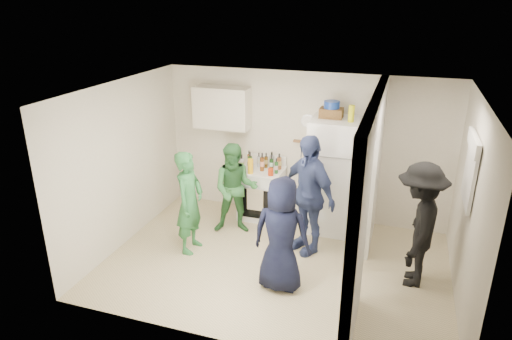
{
  "coord_description": "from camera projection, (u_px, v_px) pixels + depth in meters",
  "views": [
    {
      "loc": [
        1.52,
        -5.47,
        3.62
      ],
      "look_at": [
        -0.42,
        0.4,
        1.25
      ],
      "focal_mm": 32.0,
      "sensor_mm": 36.0,
      "label": 1
    }
  ],
  "objects": [
    {
      "name": "nook_window",
      "position": [
        472.0,
        171.0,
        5.48
      ],
      "size": [
        0.03,
        0.7,
        0.8
      ],
      "primitive_type": "cube",
      "color": "black",
      "rests_on": "wall_right"
    },
    {
      "name": "wall_left",
      "position": [
        123.0,
        164.0,
        6.84
      ],
      "size": [
        0.0,
        3.4,
        3.4
      ],
      "primitive_type": "plane",
      "rotation": [
        1.57,
        0.0,
        1.57
      ],
      "color": "silver",
      "rests_on": "floor"
    },
    {
      "name": "bottle_e",
      "position": [
        272.0,
        159.0,
        7.77
      ],
      "size": [
        0.08,
        0.08,
        0.27
      ],
      "primitive_type": "cylinder",
      "color": "#929AA1",
      "rests_on": "stove"
    },
    {
      "name": "fridge",
      "position": [
        333.0,
        176.0,
        7.28
      ],
      "size": [
        0.77,
        0.74,
        1.86
      ],
      "primitive_type": "cube",
      "color": "white",
      "rests_on": "floor"
    },
    {
      "name": "yellow_cup_stack_stove",
      "position": [
        251.0,
        166.0,
        7.47
      ],
      "size": [
        0.09,
        0.09,
        0.25
      ],
      "primitive_type": "cylinder",
      "color": "yellow",
      "rests_on": "stove"
    },
    {
      "name": "wall_right",
      "position": [
        470.0,
        208.0,
        5.44
      ],
      "size": [
        0.0,
        3.4,
        3.4
      ],
      "primitive_type": "plane",
      "rotation": [
        1.57,
        0.0,
        -1.57
      ],
      "color": "silver",
      "rests_on": "floor"
    },
    {
      "name": "partition_pier_back",
      "position": [
        374.0,
        166.0,
        6.76
      ],
      "size": [
        0.12,
        1.2,
        2.5
      ],
      "primitive_type": "cube",
      "color": "silver",
      "rests_on": "floor"
    },
    {
      "name": "bottle_b",
      "position": [
        250.0,
        161.0,
        7.59
      ],
      "size": [
        0.07,
        0.07,
        0.33
      ],
      "primitive_type": "cylinder",
      "color": "#29541C",
      "rests_on": "stove"
    },
    {
      "name": "bottle_j",
      "position": [
        276.0,
        166.0,
        7.47
      ],
      "size": [
        0.06,
        0.06,
        0.26
      ],
      "primitive_type": "cylinder",
      "color": "#1C521D",
      "rests_on": "stove"
    },
    {
      "name": "person_navy",
      "position": [
        281.0,
        235.0,
        5.79
      ],
      "size": [
        0.77,
        0.51,
        1.55
      ],
      "primitive_type": "imported",
      "rotation": [
        0.0,
        0.0,
        -3.16
      ],
      "color": "black",
      "rests_on": "floor"
    },
    {
      "name": "wicker_basket",
      "position": [
        331.0,
        113.0,
        6.99
      ],
      "size": [
        0.35,
        0.25,
        0.15
      ],
      "primitive_type": "cube",
      "color": "brown",
      "rests_on": "fridge"
    },
    {
      "name": "person_denim",
      "position": [
        308.0,
        194.0,
        6.65
      ],
      "size": [
        1.11,
        0.99,
        1.81
      ],
      "primitive_type": "imported",
      "rotation": [
        0.0,
        0.0,
        -0.65
      ],
      "color": "navy",
      "rests_on": "floor"
    },
    {
      "name": "person_nook",
      "position": [
        418.0,
        225.0,
        5.88
      ],
      "size": [
        0.72,
        1.15,
        1.7
      ],
      "primitive_type": "imported",
      "rotation": [
        0.0,
        0.0,
        -1.66
      ],
      "color": "black",
      "rests_on": "floor"
    },
    {
      "name": "partition_pier_front",
      "position": [
        357.0,
        235.0,
        4.81
      ],
      "size": [
        0.12,
        1.2,
        2.5
      ],
      "primitive_type": "cube",
      "color": "silver",
      "rests_on": "floor"
    },
    {
      "name": "person_green_center",
      "position": [
        235.0,
        189.0,
        7.24
      ],
      "size": [
        0.86,
        0.75,
        1.49
      ],
      "primitive_type": "imported",
      "rotation": [
        0.0,
        0.0,
        0.3
      ],
      "color": "#377332",
      "rests_on": "floor"
    },
    {
      "name": "bottle_d",
      "position": [
        262.0,
        162.0,
        7.57
      ],
      "size": [
        0.07,
        0.07,
        0.32
      ],
      "primitive_type": "cylinder",
      "color": "#633411",
      "rests_on": "stove"
    },
    {
      "name": "person_green_left",
      "position": [
        190.0,
        202.0,
        6.69
      ],
      "size": [
        0.38,
        0.57,
        1.56
      ],
      "primitive_type": "imported",
      "rotation": [
        0.0,
        0.0,
        1.56
      ],
      "color": "#317B42",
      "rests_on": "floor"
    },
    {
      "name": "partition_header",
      "position": [
        375.0,
        114.0,
        5.41
      ],
      "size": [
        0.12,
        1.0,
        0.4
      ],
      "primitive_type": "cube",
      "color": "silver",
      "rests_on": "partition_pier_back"
    },
    {
      "name": "blue_bowl",
      "position": [
        332.0,
        105.0,
        6.94
      ],
      "size": [
        0.24,
        0.24,
        0.11
      ],
      "primitive_type": "cylinder",
      "color": "#163799",
      "rests_on": "wicker_basket"
    },
    {
      "name": "red_cup",
      "position": [
        271.0,
        172.0,
        7.41
      ],
      "size": [
        0.09,
        0.09,
        0.12
      ],
      "primitive_type": "cylinder",
      "color": "#B12E0B",
      "rests_on": "stove"
    },
    {
      "name": "yellow_cup_stack_top",
      "position": [
        351.0,
        114.0,
        6.75
      ],
      "size": [
        0.09,
        0.09,
        0.25
      ],
      "primitive_type": "cylinder",
      "color": "yellow",
      "rests_on": "fridge"
    },
    {
      "name": "bottle_c",
      "position": [
        259.0,
        160.0,
        7.78
      ],
      "size": [
        0.06,
        0.06,
        0.25
      ],
      "primitive_type": "cylinder",
      "color": "#9FA8AD",
      "rests_on": "stove"
    },
    {
      "name": "upper_cabinet",
      "position": [
        222.0,
        108.0,
        7.68
      ],
      "size": [
        0.95,
        0.34,
        0.7
      ],
      "primitive_type": "cube",
      "color": "silver",
      "rests_on": "wall_back"
    },
    {
      "name": "wall_back",
      "position": [
        304.0,
        147.0,
        7.65
      ],
      "size": [
        4.8,
        0.0,
        4.8
      ],
      "primitive_type": "plane",
      "rotation": [
        1.57,
        0.0,
        0.0
      ],
      "color": "silver",
      "rests_on": "floor"
    },
    {
      "name": "wall_clock",
      "position": [
        308.0,
        121.0,
        7.45
      ],
      "size": [
        0.22,
        0.02,
        0.22
      ],
      "primitive_type": "cylinder",
      "rotation": [
        1.57,
        0.0,
        0.0
      ],
      "color": "white",
      "rests_on": "wall_back"
    },
    {
      "name": "bottle_i",
      "position": [
        266.0,
        160.0,
        7.72
      ],
      "size": [
        0.06,
        0.06,
        0.26
      ],
      "primitive_type": "cylinder",
      "color": "#54390E",
      "rests_on": "stove"
    },
    {
      "name": "floor",
      "position": [
        275.0,
        263.0,
        6.59
      ],
      "size": [
        4.8,
        4.8,
        0.0
      ],
      "primitive_type": "plane",
      "color": "beige",
      "rests_on": "ground"
    },
    {
      "name": "bottle_k",
      "position": [
        250.0,
        160.0,
        7.71
      ],
      "size": [
        0.06,
        0.06,
        0.28
      ],
      "primitive_type": "cylinder",
      "color": "brown",
      "rests_on": "stove"
    },
    {
      "name": "nook_window_frame",
      "position": [
        471.0,
        171.0,
        5.48
      ],
      "size": [
        0.04,
        0.76,
        0.86
      ],
      "primitive_type": "cube",
      "color": "white",
      "rests_on": "wall_right"
    },
    {
      "name": "wall_front",
      "position": [
        231.0,
        245.0,
        4.63
      ],
      "size": [
        4.8,
        0.0,
        4.8
      ],
      "primitive_type": "plane",
      "rotation": [
        -1.57,
        0.0,
        0.0
      ],
      "color": "silver",
      "rests_on": "floor"
    },
    {
      "name": "bottle_h",
      "position": [
        242.0,
        162.0,
        7.59
      ],
      "size": [
        0.08,
        0.08,
        0.28
      ],
      "primitive_type": "cylinder",
      "color": "silver",
      "rests_on": "stove"
    },
    {
      "name": "bottle_a",
      "position": [
        249.0,
        158.0,
        7.82
      ],
      "size": [
        0.06,
        0.06,
        0.27
      ],
      "primitive_type": "cylinder",
      "color": "brown",
      "rests_on": "stove"
    },
    {
      "name": "bottle_f",
      "position": [
        271.0,
        163.0,
        7.61
      ],
      "size": [
        0.06,
        0.06,
        0.26
      ],
      "primitive_type": "cylinder",
      "color": "#163D17",
      "rests_on": "stove"
    },
    {
      "name": "ceiling",
      "position": [
        278.0,
        91.0,
        5.69
      ],
      "size": [
        4.8,
        4.8,
        0.0
      ],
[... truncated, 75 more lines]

